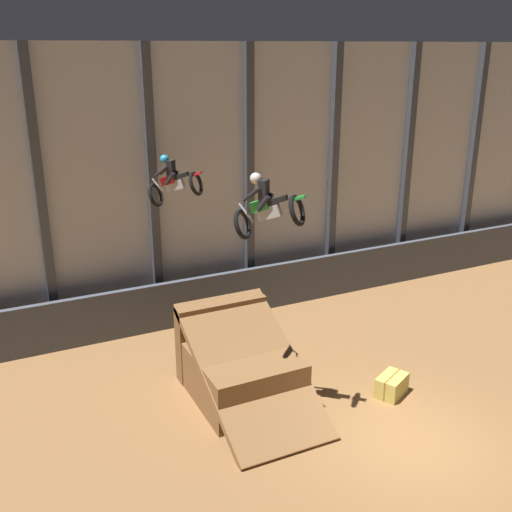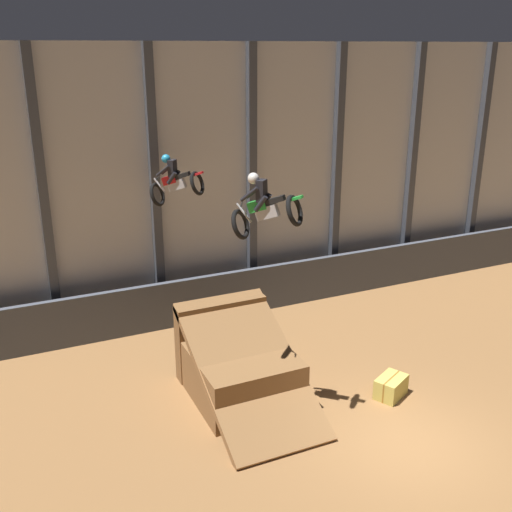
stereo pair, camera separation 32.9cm
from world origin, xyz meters
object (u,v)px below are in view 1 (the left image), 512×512
at_px(rider_bike_right_air, 267,208).
at_px(hay_bale_trackside, 392,385).
at_px(dirt_ramp, 239,365).
at_px(rider_bike_left_air, 173,182).

xyz_separation_m(rider_bike_right_air, hay_bale_trackside, (3.43, -0.73, -5.14)).
bearing_deg(rider_bike_right_air, dirt_ramp, 57.29).
relative_size(rider_bike_right_air, hay_bale_trackside, 1.60).
relative_size(rider_bike_left_air, rider_bike_right_air, 0.99).
xyz_separation_m(rider_bike_left_air, rider_bike_right_air, (0.57, -4.99, 0.33)).
height_order(rider_bike_right_air, hay_bale_trackside, rider_bike_right_air).
relative_size(dirt_ramp, hay_bale_trackside, 4.17).
xyz_separation_m(rider_bike_left_air, hay_bale_trackside, (4.00, -5.72, -4.81)).
xyz_separation_m(dirt_ramp, rider_bike_left_air, (-0.36, 3.79, 4.28)).
distance_m(rider_bike_right_air, hay_bale_trackside, 6.22).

